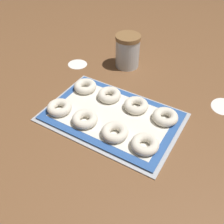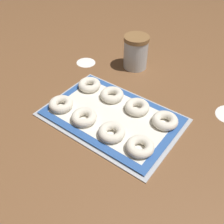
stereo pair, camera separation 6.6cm
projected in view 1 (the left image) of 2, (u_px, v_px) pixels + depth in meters
ground_plane at (107, 116)px, 0.88m from camera, size 2.80×2.80×0.00m
baking_tray at (112, 117)px, 0.87m from camera, size 0.45×0.30×0.01m
baking_mat at (112, 115)px, 0.87m from camera, size 0.42×0.28×0.00m
bagel_front_far_left at (59, 108)px, 0.87m from camera, size 0.08×0.08×0.03m
bagel_front_mid_left at (85, 119)px, 0.83m from camera, size 0.08×0.08×0.03m
bagel_front_mid_right at (115, 132)px, 0.79m from camera, size 0.08×0.08×0.03m
bagel_front_far_right at (145, 144)px, 0.75m from camera, size 0.08×0.08×0.03m
bagel_back_far_left at (85, 86)px, 0.96m from camera, size 0.08×0.08×0.03m
bagel_back_mid_left at (109, 95)px, 0.92m from camera, size 0.08×0.08×0.03m
bagel_back_mid_right at (136, 105)px, 0.88m from camera, size 0.08×0.08×0.03m
bagel_back_far_right at (165, 117)px, 0.84m from camera, size 0.08×0.08×0.03m
flour_canister at (128, 51)px, 1.07m from camera, size 0.10×0.10×0.14m
flour_patch_near at (78, 64)px, 1.12m from camera, size 0.08×0.08×0.00m
flour_patch_far at (223, 106)px, 0.92m from camera, size 0.08×0.10×0.00m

